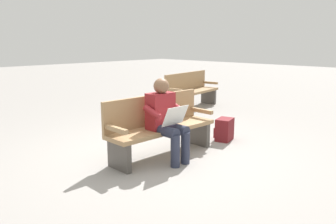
{
  "coord_description": "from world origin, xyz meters",
  "views": [
    {
      "loc": [
        3.44,
        3.41,
        1.69
      ],
      "look_at": [
        0.05,
        0.15,
        0.7
      ],
      "focal_mm": 36.28,
      "sensor_mm": 36.0,
      "label": 1
    }
  ],
  "objects_px": {
    "person_seated": "(166,118)",
    "backpack": "(224,130)",
    "bench_far": "(191,90)",
    "bench_near": "(160,125)"
  },
  "relations": [
    {
      "from": "bench_near",
      "to": "backpack",
      "type": "distance_m",
      "value": 1.36
    },
    {
      "from": "bench_far",
      "to": "bench_near",
      "type": "bearing_deg",
      "value": 25.67
    },
    {
      "from": "bench_near",
      "to": "backpack",
      "type": "height_order",
      "value": "bench_near"
    },
    {
      "from": "backpack",
      "to": "bench_far",
      "type": "height_order",
      "value": "bench_far"
    },
    {
      "from": "bench_near",
      "to": "person_seated",
      "type": "relative_size",
      "value": 1.54
    },
    {
      "from": "person_seated",
      "to": "backpack",
      "type": "distance_m",
      "value": 1.48
    },
    {
      "from": "bench_near",
      "to": "bench_far",
      "type": "relative_size",
      "value": 0.98
    },
    {
      "from": "bench_near",
      "to": "person_seated",
      "type": "xyz_separation_m",
      "value": [
        0.1,
        0.23,
        0.17
      ]
    },
    {
      "from": "person_seated",
      "to": "bench_far",
      "type": "distance_m",
      "value": 3.99
    },
    {
      "from": "person_seated",
      "to": "backpack",
      "type": "bearing_deg",
      "value": -179.23
    }
  ]
}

